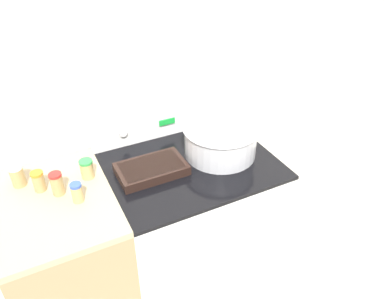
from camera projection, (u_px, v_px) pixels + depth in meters
kitchen_wall at (159, 78)px, 1.95m from camera, size 8.00×0.05×2.50m
stove_range at (190, 230)px, 2.11m from camera, size 0.82×0.69×0.94m
control_panel at (165, 121)px, 2.03m from camera, size 0.82×0.07×0.16m
side_counter at (73, 272)px, 1.86m from camera, size 0.49×0.66×0.96m
mixing_bowl at (220, 139)px, 1.86m from camera, size 0.38×0.38×0.16m
casserole_dish at (151, 169)px, 1.76m from camera, size 0.32×0.20×0.05m
ladle at (247, 129)px, 2.04m from camera, size 0.08×0.34×0.08m
spice_jar_green_cap at (87, 169)px, 1.70m from camera, size 0.06×0.06×0.09m
spice_jar_blue_cap at (77, 192)px, 1.57m from camera, size 0.05×0.05×0.09m
spice_jar_red_cap at (57, 184)px, 1.60m from camera, size 0.05×0.05×0.11m
spice_jar_orange_cap at (39, 181)px, 1.63m from camera, size 0.05×0.05×0.10m
spice_jar_white_cap at (17, 175)px, 1.65m from camera, size 0.06×0.06×0.10m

